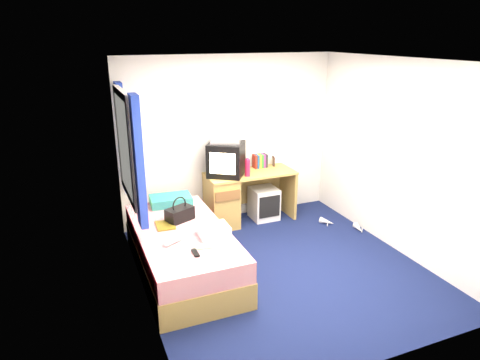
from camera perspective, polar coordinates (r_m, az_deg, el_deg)
name	(u,v)px	position (r m, az deg, el deg)	size (l,w,h in m)	color
ground	(281,268)	(5.25, 5.47, -11.57)	(3.40, 3.40, 0.00)	#0C1438
room_shell	(285,151)	(4.68, 6.02, 3.92)	(3.40, 3.40, 3.40)	white
bed	(183,251)	(5.06, -7.63, -9.40)	(1.01, 2.00, 0.54)	tan
pillow	(171,200)	(5.65, -9.22, -2.68)	(0.52, 0.33, 0.11)	#18569E
desk	(232,197)	(6.23, -1.03, -2.26)	(1.30, 0.55, 0.75)	tan
storage_cube	(264,203)	(6.45, 3.20, -3.11)	(0.38, 0.38, 0.48)	silver
crt_tv	(226,159)	(6.01, -1.87, 2.79)	(0.64, 0.63, 0.47)	black
vcr	(226,140)	(5.94, -1.89, 5.34)	(0.40, 0.29, 0.08)	silver
book_row	(260,161)	(6.42, 2.68, 2.56)	(0.20, 0.13, 0.20)	maroon
picture_frame	(273,161)	(6.53, 4.47, 2.53)	(0.02, 0.12, 0.14)	black
pink_water_bottle	(247,168)	(6.00, 1.00, 1.59)	(0.07, 0.07, 0.23)	#C01B3D
aerosol_can	(241,167)	(6.13, 0.13, 1.78)	(0.06, 0.06, 0.20)	silver
handbag	(180,214)	(5.15, -8.04, -4.45)	(0.37, 0.30, 0.30)	black
towel	(213,230)	(4.77, -3.57, -6.72)	(0.33, 0.28, 0.11)	white
magazine	(165,225)	(5.07, -9.94, -5.96)	(0.21, 0.28, 0.01)	gold
water_bottle	(173,240)	(4.64, -8.98, -7.96)	(0.07, 0.07, 0.20)	silver
colour_swatch_fan	(204,248)	(4.52, -4.83, -8.97)	(0.22, 0.06, 0.01)	gold
remote_control	(195,253)	(4.42, -5.97, -9.64)	(0.05, 0.16, 0.02)	black
window_assembly	(128,148)	(5.07, -14.69, 4.17)	(0.11, 1.42, 1.40)	silver
white_heels	(343,225)	(6.38, 13.52, -5.85)	(0.45, 0.59, 0.09)	silver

